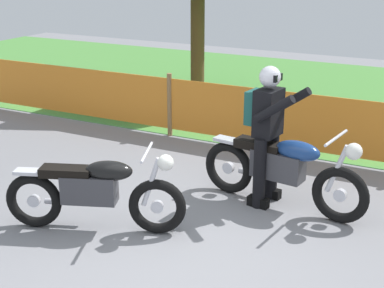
% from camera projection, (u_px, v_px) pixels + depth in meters
% --- Properties ---
extents(ground, '(24.00, 24.00, 0.02)m').
position_uv_depth(ground, '(178.00, 262.00, 5.56)').
color(ground, gray).
extents(grass_verge, '(24.00, 7.43, 0.01)m').
position_uv_depth(grass_verge, '(340.00, 98.00, 11.57)').
color(grass_verge, '#4C8C3D').
rests_on(grass_verge, ground).
extents(barrier_fence, '(12.01, 0.08, 1.05)m').
position_uv_depth(barrier_fence, '(287.00, 120.00, 8.27)').
color(barrier_fence, olive).
rests_on(barrier_fence, ground).
extents(motorcycle_lead, '(2.12, 0.67, 1.01)m').
position_uv_depth(motorcycle_lead, '(283.00, 169.00, 6.57)').
color(motorcycle_lead, black).
rests_on(motorcycle_lead, ground).
extents(motorcycle_trailing, '(1.92, 0.89, 0.95)m').
position_uv_depth(motorcycle_trailing, '(95.00, 191.00, 6.02)').
color(motorcycle_trailing, black).
rests_on(motorcycle_trailing, ground).
extents(rider_lead, '(0.72, 0.60, 1.69)m').
position_uv_depth(rider_lead, '(267.00, 128.00, 6.54)').
color(rider_lead, black).
rests_on(rider_lead, ground).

